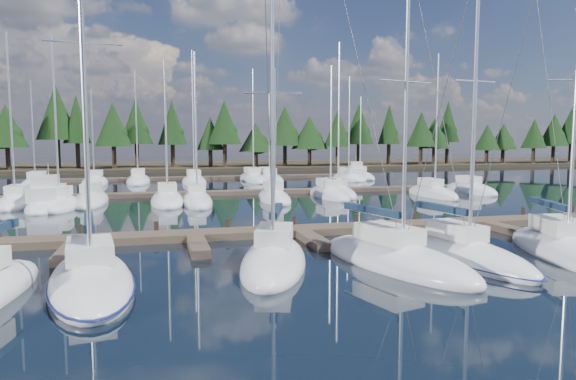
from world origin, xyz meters
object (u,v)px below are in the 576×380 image
object	(u,v)px
front_sailboat_2	(274,260)
front_sailboat_3	(394,259)
main_dock	(302,232)
front_sailboat_5	(562,249)
front_sailboat_1	(91,280)
motor_yacht_right	(356,177)
front_sailboat_4	(462,255)
motor_yacht_left	(47,202)

from	to	relation	value
front_sailboat_2	front_sailboat_3	xyz separation A→B (m)	(5.14, -1.06, -0.01)
main_dock	front_sailboat_5	world-z (taller)	front_sailboat_5
front_sailboat_1	motor_yacht_right	xyz separation A→B (m)	(28.21, 44.27, 0.15)
main_dock	front_sailboat_3	xyz separation A→B (m)	(2.05, -7.55, 0.08)
main_dock	front_sailboat_3	bearing A→B (deg)	-74.80
front_sailboat_2	front_sailboat_1	bearing A→B (deg)	-168.94
main_dock	front_sailboat_4	xyz separation A→B (m)	(5.31, -7.62, 0.09)
front_sailboat_5	front_sailboat_4	bearing A→B (deg)	179.90
front_sailboat_2	front_sailboat_4	size ratio (longest dim) A/B	0.93
front_sailboat_4	motor_yacht_left	bearing A→B (deg)	132.41
motor_yacht_right	front_sailboat_3	bearing A→B (deg)	-109.82
front_sailboat_4	motor_yacht_right	distance (m)	45.74
front_sailboat_5	front_sailboat_1	bearing A→B (deg)	-179.24
front_sailboat_4	front_sailboat_1	bearing A→B (deg)	-178.94
front_sailboat_2	main_dock	bearing A→B (deg)	64.53
front_sailboat_2	motor_yacht_left	bearing A→B (deg)	120.43
front_sailboat_2	front_sailboat_3	world-z (taller)	front_sailboat_3
front_sailboat_1	front_sailboat_5	bearing A→B (deg)	0.76
front_sailboat_4	motor_yacht_right	world-z (taller)	front_sailboat_4
front_sailboat_2	front_sailboat_3	distance (m)	5.25
motor_yacht_left	motor_yacht_right	size ratio (longest dim) A/B	1.02
front_sailboat_1	front_sailboat_4	bearing A→B (deg)	1.06
front_sailboat_3	front_sailboat_5	world-z (taller)	front_sailboat_5
front_sailboat_1	front_sailboat_3	xyz separation A→B (m)	(12.39, 0.36, -0.01)
motor_yacht_left	motor_yacht_right	bearing A→B (deg)	30.53
main_dock	front_sailboat_4	distance (m)	9.29
front_sailboat_3	motor_yacht_left	world-z (taller)	front_sailboat_3
main_dock	front_sailboat_2	bearing A→B (deg)	-115.47
main_dock	front_sailboat_5	size ratio (longest dim) A/B	2.98
front_sailboat_1	front_sailboat_5	size ratio (longest dim) A/B	1.08
front_sailboat_2	front_sailboat_5	size ratio (longest dim) A/B	0.90
front_sailboat_3	motor_yacht_left	bearing A→B (deg)	127.89
front_sailboat_3	motor_yacht_right	distance (m)	46.68
front_sailboat_1	front_sailboat_2	size ratio (longest dim) A/B	1.20
main_dock	front_sailboat_1	distance (m)	13.01
motor_yacht_right	front_sailboat_5	bearing A→B (deg)	-99.27
front_sailboat_3	motor_yacht_right	size ratio (longest dim) A/B	1.70
front_sailboat_5	motor_yacht_left	xyz separation A→B (m)	(-27.09, 23.78, 0.19)
front_sailboat_3	front_sailboat_2	bearing A→B (deg)	168.35
front_sailboat_2	front_sailboat_4	xyz separation A→B (m)	(8.41, -1.13, 0.01)
front_sailboat_5	motor_yacht_left	bearing A→B (deg)	138.73
main_dock	motor_yacht_left	xyz separation A→B (m)	(-16.39, 16.15, 0.27)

